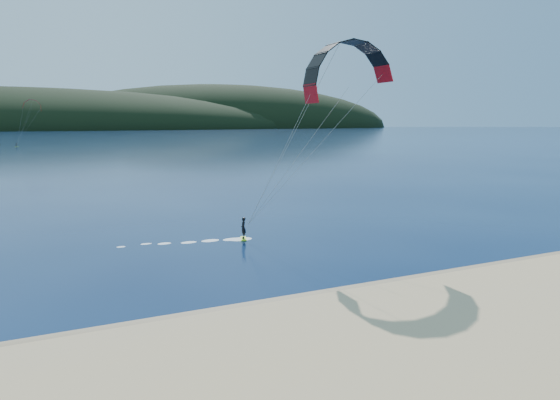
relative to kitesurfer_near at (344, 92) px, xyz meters
name	(u,v)px	position (x,y,z in m)	size (l,w,h in m)	color
ground	(277,349)	(-13.83, -16.86, -12.49)	(1800.00, 1800.00, 0.00)	#071839
wet_sand	(242,313)	(-13.83, -12.36, -12.44)	(220.00, 2.50, 0.10)	#87704E
headland	(57,129)	(-13.20, 728.42, -12.49)	(1200.00, 310.00, 140.00)	black
kitesurfer_near	(344,92)	(0.00, 0.00, 0.00)	(23.01, 6.55, 15.88)	#AFE91B
kitesurfer_far	(32,109)	(-28.44, 189.47, 2.88)	(11.23, 5.85, 17.80)	#AFE91B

